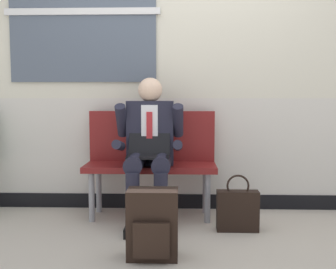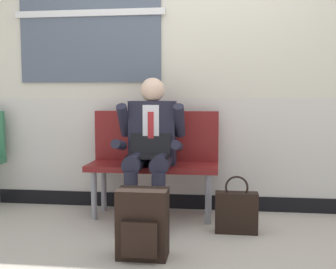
% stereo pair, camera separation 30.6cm
% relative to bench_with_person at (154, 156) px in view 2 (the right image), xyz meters
% --- Properties ---
extents(ground_plane, '(18.00, 18.00, 0.00)m').
position_rel_bench_with_person_xyz_m(ground_plane, '(0.32, -0.44, -0.53)').
color(ground_plane, '#B2A899').
extents(station_wall, '(6.49, 0.17, 2.74)m').
position_rel_bench_with_person_xyz_m(station_wall, '(0.30, 0.27, 0.83)').
color(station_wall, beige).
rests_on(station_wall, ground).
extents(bench_with_person, '(1.14, 0.42, 0.93)m').
position_rel_bench_with_person_xyz_m(bench_with_person, '(0.00, 0.00, 0.00)').
color(bench_with_person, maroon).
rests_on(bench_with_person, ground).
extents(person_seated, '(0.57, 0.70, 1.22)m').
position_rel_bench_with_person_xyz_m(person_seated, '(-0.00, -0.20, 0.11)').
color(person_seated, '#1E1E2D').
rests_on(person_seated, ground).
extents(backpack, '(0.33, 0.24, 0.46)m').
position_rel_bench_with_person_xyz_m(backpack, '(0.08, -1.00, -0.31)').
color(backpack, black).
rests_on(backpack, ground).
extents(handbag, '(0.33, 0.12, 0.45)m').
position_rel_bench_with_person_xyz_m(handbag, '(0.71, -0.43, -0.37)').
color(handbag, black).
rests_on(handbag, ground).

